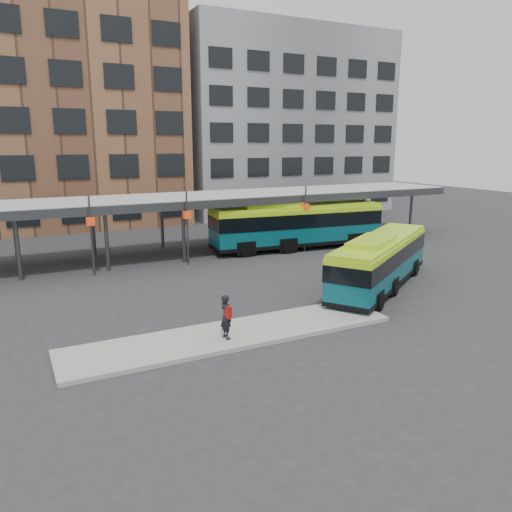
{
  "coord_description": "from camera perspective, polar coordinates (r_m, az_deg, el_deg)",
  "views": [
    {
      "loc": [
        -13.45,
        -20.75,
        7.85
      ],
      "look_at": [
        -1.45,
        2.92,
        1.8
      ],
      "focal_mm": 35.0,
      "sensor_mm": 36.0,
      "label": 1
    }
  ],
  "objects": [
    {
      "name": "boarding_island",
      "position": [
        20.94,
        -2.59,
        -8.93
      ],
      "size": [
        14.0,
        3.0,
        0.18
      ],
      "primitive_type": "cube",
      "color": "gray",
      "rests_on": "ground"
    },
    {
      "name": "bus_front",
      "position": [
        28.14,
        14.04,
        -0.42
      ],
      "size": [
        10.5,
        8.0,
        3.04
      ],
      "rotation": [
        0.0,
        0.0,
        0.58
      ],
      "color": "#074952",
      "rests_on": "ground"
    },
    {
      "name": "building_brick",
      "position": [
        52.96,
        -23.98,
        15.19
      ],
      "size": [
        26.0,
        14.0,
        22.0
      ],
      "primitive_type": "cube",
      "color": "brown",
      "rests_on": "ground"
    },
    {
      "name": "bike_rack",
      "position": [
        42.55,
        11.25,
        2.6
      ],
      "size": [
        4.64,
        1.34,
        1.0
      ],
      "color": "slate",
      "rests_on": "ground"
    },
    {
      "name": "canopy",
      "position": [
        36.4,
        -5.16,
        6.57
      ],
      "size": [
        40.0,
        6.53,
        4.8
      ],
      "color": "#999B9E",
      "rests_on": "ground"
    },
    {
      "name": "ground",
      "position": [
        25.94,
        5.8,
        -4.84
      ],
      "size": [
        120.0,
        120.0,
        0.0
      ],
      "primitive_type": "plane",
      "color": "#28282B",
      "rests_on": "ground"
    },
    {
      "name": "bus_rear",
      "position": [
        37.61,
        4.64,
        3.67
      ],
      "size": [
        13.31,
        3.99,
        3.61
      ],
      "rotation": [
        0.0,
        0.0,
        -0.09
      ],
      "color": "#074952",
      "rests_on": "ground"
    },
    {
      "name": "pedestrian",
      "position": [
        20.01,
        -3.41,
        -6.89
      ],
      "size": [
        0.47,
        0.7,
        1.82
      ],
      "rotation": [
        0.0,
        0.0,
        1.62
      ],
      "color": "black",
      "rests_on": "boarding_island"
    },
    {
      "name": "building_grey",
      "position": [
        60.45,
        2.37,
        14.87
      ],
      "size": [
        24.0,
        14.0,
        20.0
      ],
      "primitive_type": "cube",
      "color": "slate",
      "rests_on": "ground"
    }
  ]
}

